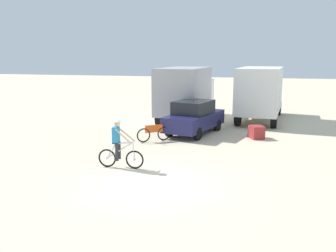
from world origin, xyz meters
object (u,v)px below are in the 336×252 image
at_px(box_truck_grey_hauler, 187,91).
at_px(supply_crate, 256,132).
at_px(box_truck_white_box, 261,91).
at_px(bicycle_spare, 154,133).
at_px(sedan_parked, 194,117).
at_px(cyclist_orange_shirt, 119,145).

xyz_separation_m(box_truck_grey_hauler, supply_crate, (4.41, -3.96, -1.56)).
relative_size(box_truck_grey_hauler, box_truck_white_box, 0.99).
relative_size(box_truck_white_box, supply_crate, 9.49).
bearing_deg(bicycle_spare, box_truck_white_box, 56.54).
distance_m(box_truck_grey_hauler, sedan_parked, 3.98).
bearing_deg(sedan_parked, bicycle_spare, -124.63).
height_order(box_truck_white_box, supply_crate, box_truck_white_box).
distance_m(sedan_parked, cyclist_orange_shirt, 6.69).
distance_m(box_truck_white_box, cyclist_orange_shirt, 12.55).
relative_size(box_truck_white_box, sedan_parked, 1.54).
bearing_deg(box_truck_white_box, cyclist_orange_shirt, -112.46).
relative_size(sedan_parked, cyclist_orange_shirt, 2.47).
distance_m(sedan_parked, supply_crate, 3.27).
bearing_deg(bicycle_spare, sedan_parked, 55.37).
bearing_deg(bicycle_spare, supply_crate, 22.07).
height_order(box_truck_grey_hauler, bicycle_spare, box_truck_grey_hauler).
relative_size(cyclist_orange_shirt, bicycle_spare, 1.31).
bearing_deg(box_truck_grey_hauler, box_truck_white_box, 17.11).
height_order(bicycle_spare, supply_crate, bicycle_spare).
xyz_separation_m(bicycle_spare, supply_crate, (4.74, 1.92, -0.08)).
xyz_separation_m(box_truck_grey_hauler, bicycle_spare, (-0.33, -5.88, -1.48)).
bearing_deg(bicycle_spare, cyclist_orange_shirt, -89.73).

